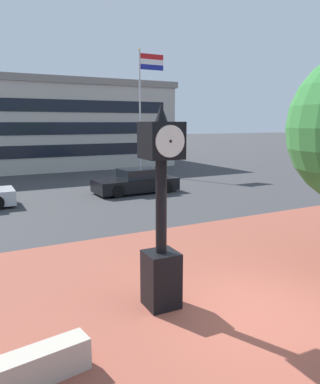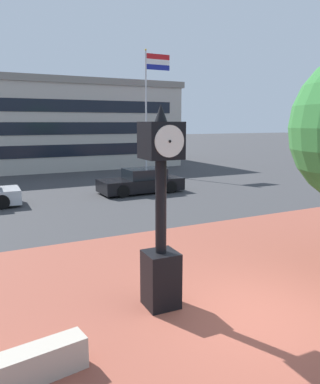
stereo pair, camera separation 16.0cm
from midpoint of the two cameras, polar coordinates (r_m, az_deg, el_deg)
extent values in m
plane|color=#38383A|center=(7.93, 13.73, -17.54)|extent=(200.00, 200.00, 0.00)
cube|color=brown|center=(8.66, 8.92, -14.84)|extent=(44.00, 10.12, 0.01)
cube|color=black|center=(7.78, -0.43, -13.09)|extent=(0.66, 0.66, 1.15)
cylinder|color=black|center=(7.31, -0.45, -2.22)|extent=(0.22, 0.22, 1.86)
cube|color=black|center=(7.14, -0.46, 7.83)|extent=(0.72, 0.72, 0.69)
cylinder|color=silver|center=(7.47, -1.69, 7.94)|extent=(0.58, 0.05, 0.58)
sphere|color=black|center=(7.49, -1.75, 7.95)|extent=(0.05, 0.05, 0.05)
cylinder|color=silver|center=(6.82, 0.87, 7.70)|extent=(0.58, 0.05, 0.58)
sphere|color=black|center=(6.80, 0.95, 7.69)|extent=(0.05, 0.05, 0.05)
cone|color=black|center=(7.13, -0.47, 11.94)|extent=(0.24, 0.24, 0.33)
cube|color=black|center=(20.03, -3.94, 1.14)|extent=(4.42, 1.90, 0.64)
cube|color=black|center=(20.04, -3.39, 2.77)|extent=(2.04, 1.61, 0.56)
cylinder|color=black|center=(18.73, -6.60, 0.07)|extent=(0.64, 0.23, 0.64)
cylinder|color=black|center=(20.31, -8.45, 0.84)|extent=(0.64, 0.23, 0.64)
cylinder|color=black|center=(19.91, 0.67, 0.75)|extent=(0.64, 0.23, 0.64)
cylinder|color=black|center=(21.40, -1.60, 1.44)|extent=(0.64, 0.23, 0.64)
cylinder|color=silver|center=(27.05, -3.22, 11.70)|extent=(0.12, 0.12, 8.53)
sphere|color=gold|center=(27.49, -3.32, 20.74)|extent=(0.14, 0.14, 0.14)
cube|color=red|center=(27.83, -1.41, 19.82)|extent=(1.79, 0.02, 0.36)
cube|color=white|center=(27.78, -1.40, 19.10)|extent=(1.79, 0.02, 0.36)
cube|color=navy|center=(27.73, -1.40, 18.37)|extent=(1.79, 0.02, 0.36)
cube|color=#B2ADA3|center=(33.98, -19.93, 9.15)|extent=(22.70, 11.05, 6.51)
cube|color=gray|center=(34.11, -20.31, 15.04)|extent=(23.15, 11.27, 0.50)
cube|color=black|center=(28.57, -18.08, 5.85)|extent=(20.43, 0.04, 0.90)
cube|color=black|center=(28.50, -18.26, 9.11)|extent=(20.43, 0.04, 0.90)
cube|color=black|center=(28.52, -18.45, 12.38)|extent=(20.43, 0.04, 0.90)
camera|label=1|loc=(0.08, -90.61, -0.11)|focal=35.18mm
camera|label=2|loc=(0.08, 89.39, 0.11)|focal=35.18mm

